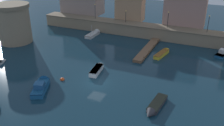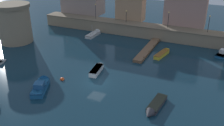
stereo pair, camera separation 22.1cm
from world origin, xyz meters
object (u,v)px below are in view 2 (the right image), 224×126
at_px(moored_boat_3, 163,53).
at_px(quay_lamp_0, 96,9).
at_px(moored_boat_8, 154,107).
at_px(quay_lamp_1, 126,14).
at_px(moored_boat_6, 42,84).
at_px(fortress_tower, 14,23).
at_px(quay_lamp_3, 209,21).
at_px(moored_boat_10, 95,33).
at_px(quay_lamp_2, 169,17).
at_px(moored_boat_5, 98,69).
at_px(mooring_buoy_0, 62,80).

bearing_deg(moored_boat_3, quay_lamp_0, 76.06).
xyz_separation_m(quay_lamp_0, moored_boat_8, (24.04, -28.74, -5.11)).
xyz_separation_m(quay_lamp_1, moored_boat_6, (-2.18, -30.34, -4.44)).
relative_size(fortress_tower, quay_lamp_0, 2.28).
xyz_separation_m(fortress_tower, quay_lamp_3, (40.07, 15.95, 0.97)).
bearing_deg(moored_boat_8, quay_lamp_3, 178.35).
height_order(moored_boat_6, moored_boat_10, moored_boat_10).
xyz_separation_m(moored_boat_3, moored_boat_6, (-14.20, -20.78, 0.10)).
xyz_separation_m(quay_lamp_0, quay_lamp_1, (8.50, -0.00, -0.49)).
distance_m(quay_lamp_0, moored_boat_3, 23.18).
relative_size(fortress_tower, moored_boat_3, 1.38).
relative_size(moored_boat_3, moored_boat_8, 1.06).
xyz_separation_m(quay_lamp_2, moored_boat_6, (-12.60, -30.34, -4.86)).
bearing_deg(quay_lamp_2, quay_lamp_3, 0.00).
distance_m(fortress_tower, moored_boat_5, 24.99).
xyz_separation_m(quay_lamp_2, moored_boat_10, (-17.10, -3.96, -5.01)).
distance_m(moored_boat_5, mooring_buoy_0, 6.64).
bearing_deg(moored_boat_3, moored_boat_5, 154.85).
distance_m(quay_lamp_0, quay_lamp_1, 8.52).
bearing_deg(fortress_tower, mooring_buoy_0, -28.75).
distance_m(quay_lamp_0, moored_boat_5, 25.08).
relative_size(quay_lamp_1, moored_boat_3, 0.47).
xyz_separation_m(quay_lamp_0, moored_boat_3, (20.52, -9.55, -5.03)).
bearing_deg(quay_lamp_0, quay_lamp_3, 0.00).
bearing_deg(fortress_tower, quay_lamp_3, 21.70).
relative_size(moored_boat_8, moored_boat_10, 0.94).
xyz_separation_m(moored_boat_8, mooring_buoy_0, (-16.25, 1.76, -0.33)).
height_order(fortress_tower, moored_boat_10, fortress_tower).
distance_m(fortress_tower, quay_lamp_0, 20.18).
bearing_deg(moored_boat_3, quay_lamp_3, -26.11).
relative_size(quay_lamp_2, moored_boat_6, 0.56).
bearing_deg(quay_lamp_1, quay_lamp_2, 0.00).
relative_size(quay_lamp_3, moored_boat_6, 0.57).
bearing_deg(quay_lamp_1, moored_boat_6, -94.12).
bearing_deg(fortress_tower, moored_boat_3, 11.02).
height_order(moored_boat_10, mooring_buoy_0, moored_boat_10).
relative_size(fortress_tower, quay_lamp_3, 2.31).
bearing_deg(quay_lamp_1, moored_boat_5, -81.61).
distance_m(fortress_tower, quay_lamp_2, 35.08).
bearing_deg(moored_boat_5, quay_lamp_1, 0.42).
bearing_deg(fortress_tower, moored_boat_6, -37.67).
height_order(moored_boat_3, moored_boat_10, moored_boat_10).
height_order(fortress_tower, moored_boat_5, fortress_tower).
bearing_deg(moored_boat_10, mooring_buoy_0, -165.07).
bearing_deg(moored_boat_10, quay_lamp_2, -76.54).
bearing_deg(mooring_buoy_0, moored_boat_6, -113.57).
xyz_separation_m(moored_boat_3, moored_boat_5, (-8.83, -12.07, 0.04)).
height_order(moored_boat_3, mooring_buoy_0, moored_boat_3).
distance_m(moored_boat_3, mooring_buoy_0, 21.59).
relative_size(quay_lamp_0, quay_lamp_3, 1.02).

